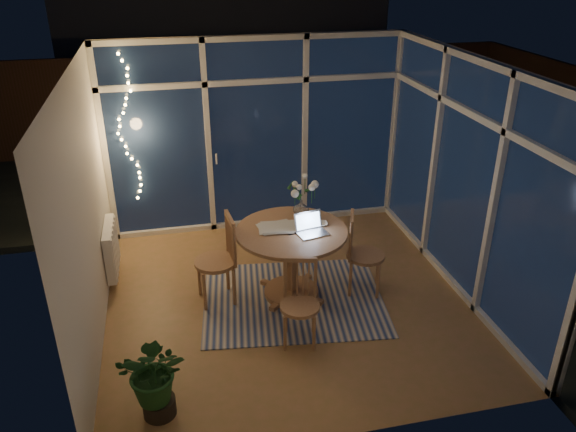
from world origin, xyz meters
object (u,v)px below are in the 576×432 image
at_px(chair_front, 300,304).
at_px(potted_plant, 156,379).
at_px(chair_left, 215,260).
at_px(chair_right, 366,254).
at_px(flower_vase, 301,207).
at_px(dining_table, 291,263).
at_px(laptop, 313,224).

distance_m(chair_front, potted_plant, 1.55).
xyz_separation_m(chair_left, potted_plant, (-0.66, -1.59, -0.14)).
bearing_deg(chair_right, flower_vase, 76.80).
bearing_deg(chair_front, flower_vase, 90.13).
distance_m(chair_front, flower_vase, 1.29).
xyz_separation_m(chair_left, chair_front, (0.73, -0.91, -0.07)).
distance_m(dining_table, laptop, 0.58).
bearing_deg(potted_plant, chair_front, 26.01).
height_order(chair_front, potted_plant, chair_front).
distance_m(flower_vase, potted_plant, 2.56).
height_order(chair_right, chair_front, chair_right).
distance_m(chair_left, chair_front, 1.17).
bearing_deg(potted_plant, laptop, 39.05).
bearing_deg(chair_front, dining_table, 96.97).
bearing_deg(chair_front, laptop, 80.68).
bearing_deg(chair_left, potted_plant, -28.16).
bearing_deg(potted_plant, flower_vase, 47.51).
bearing_deg(chair_front, chair_right, 52.42).
relative_size(chair_left, chair_right, 1.06).
height_order(chair_right, flower_vase, flower_vase).
bearing_deg(dining_table, chair_front, -97.38).
xyz_separation_m(chair_front, laptop, (0.31, 0.70, 0.50)).
distance_m(chair_right, chair_front, 1.20).
bearing_deg(dining_table, potted_plant, -134.79).
height_order(chair_front, flower_vase, flower_vase).
bearing_deg(chair_left, dining_table, 78.87).
height_order(chair_front, laptop, laptop).
distance_m(dining_table, chair_front, 0.84).
height_order(chair_right, potted_plant, chair_right).
bearing_deg(dining_table, flower_vase, 60.49).
bearing_deg(dining_table, chair_right, -6.47).
distance_m(dining_table, flower_vase, 0.64).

